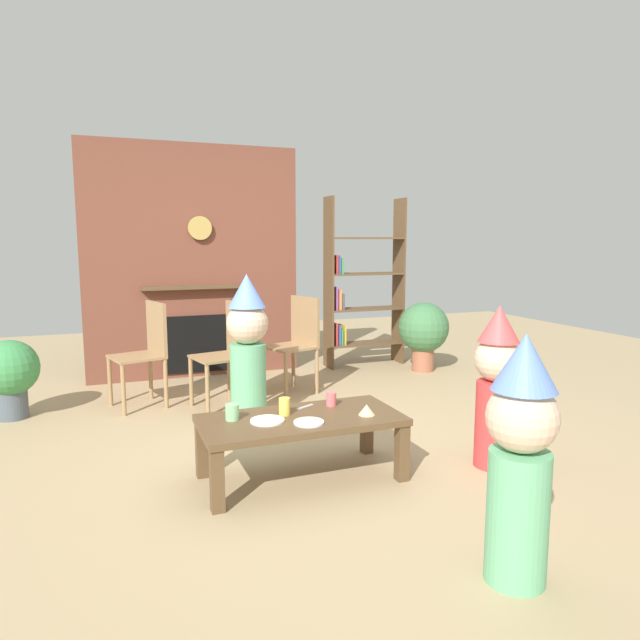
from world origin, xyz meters
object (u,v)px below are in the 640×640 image
(child_with_cone_hat, at_px, (520,453))
(dining_chair_right, at_px, (297,338))
(potted_plant_tall, at_px, (424,330))
(paper_plate_rear, at_px, (267,421))
(child_in_pink, at_px, (497,383))
(dining_chair_middle, at_px, (228,348))
(bookshelf, at_px, (359,290))
(coffee_table, at_px, (301,426))
(paper_cup_near_left, at_px, (331,399))
(paper_cup_center, at_px, (232,412))
(dining_chair_left, at_px, (147,347))
(potted_plant_short, at_px, (10,372))
(birthday_cake_slice, at_px, (367,410))
(child_by_the_chairs, at_px, (248,345))
(paper_plate_front, at_px, (309,422))
(paper_cup_near_right, at_px, (285,406))

(child_with_cone_hat, distance_m, dining_chair_right, 3.20)
(potted_plant_tall, bearing_deg, paper_plate_rear, -137.14)
(child_in_pink, relative_size, dining_chair_middle, 1.14)
(bookshelf, bearing_deg, coffee_table, -121.17)
(child_with_cone_hat, bearing_deg, paper_cup_near_left, -11.24)
(paper_cup_near_left, height_order, paper_cup_center, paper_cup_center)
(child_in_pink, height_order, potted_plant_tall, child_in_pink)
(dining_chair_left, xyz_separation_m, dining_chair_middle, (0.65, -0.27, 0.00))
(coffee_table, distance_m, potted_plant_short, 2.64)
(paper_cup_center, height_order, dining_chair_middle, dining_chair_middle)
(dining_chair_right, bearing_deg, potted_plant_short, -20.15)
(coffee_table, xyz_separation_m, dining_chair_middle, (-0.08, 1.66, 0.18))
(dining_chair_left, distance_m, potted_plant_short, 1.06)
(dining_chair_right, xyz_separation_m, potted_plant_tall, (1.57, 0.33, -0.06))
(paper_cup_near_left, bearing_deg, potted_plant_tall, 46.85)
(paper_cup_center, height_order, birthday_cake_slice, paper_cup_center)
(child_with_cone_hat, bearing_deg, dining_chair_right, -23.23)
(birthday_cake_slice, xyz_separation_m, child_by_the_chairs, (-0.41, 1.28, 0.20))
(paper_plate_rear, bearing_deg, dining_chair_right, 66.32)
(dining_chair_right, height_order, potted_plant_short, dining_chair_right)
(bookshelf, distance_m, paper_cup_center, 3.37)
(paper_plate_rear, xyz_separation_m, dining_chair_right, (0.84, 1.91, 0.12))
(paper_plate_front, distance_m, birthday_cake_slice, 0.38)
(paper_plate_front, bearing_deg, child_by_the_chairs, 91.40)
(paper_cup_near_right, relative_size, potted_plant_tall, 0.14)
(paper_plate_front, xyz_separation_m, potted_plant_tall, (2.20, 2.35, 0.06))
(paper_cup_center, xyz_separation_m, dining_chair_middle, (0.31, 1.57, 0.08))
(coffee_table, xyz_separation_m, paper_cup_center, (-0.39, 0.09, 0.11))
(birthday_cake_slice, xyz_separation_m, dining_chair_left, (-1.11, 2.04, 0.09))
(paper_plate_rear, bearing_deg, paper_plate_front, -28.65)
(child_with_cone_hat, height_order, potted_plant_short, child_with_cone_hat)
(paper_cup_near_left, bearing_deg, child_with_cone_hat, -80.27)
(potted_plant_tall, bearing_deg, coffee_table, -134.71)
(birthday_cake_slice, relative_size, dining_chair_middle, 0.11)
(dining_chair_right, bearing_deg, child_by_the_chairs, 28.86)
(paper_cup_near_left, distance_m, paper_plate_front, 0.37)
(bookshelf, xyz_separation_m, child_in_pink, (-0.44, -2.99, -0.32))
(paper_plate_front, bearing_deg, coffee_table, 90.75)
(child_with_cone_hat, bearing_deg, paper_plate_front, 2.04)
(paper_plate_rear, xyz_separation_m, child_in_pink, (1.42, -0.24, 0.15))
(paper_cup_near_right, height_order, child_by_the_chairs, child_by_the_chairs)
(coffee_table, xyz_separation_m, potted_plant_tall, (2.20, 2.22, 0.13))
(paper_plate_rear, distance_m, child_in_pink, 1.45)
(paper_cup_center, xyz_separation_m, dining_chair_right, (1.02, 1.80, 0.08))
(bookshelf, xyz_separation_m, child_with_cone_hat, (-1.15, -4.03, -0.31))
(paper_plate_rear, bearing_deg, child_by_the_chairs, 81.31)
(paper_cup_near_right, bearing_deg, potted_plant_short, 132.31)
(paper_cup_center, height_order, potted_plant_short, potted_plant_short)
(paper_plate_rear, bearing_deg, paper_cup_near_right, 32.51)
(dining_chair_left, bearing_deg, dining_chair_middle, 141.65)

